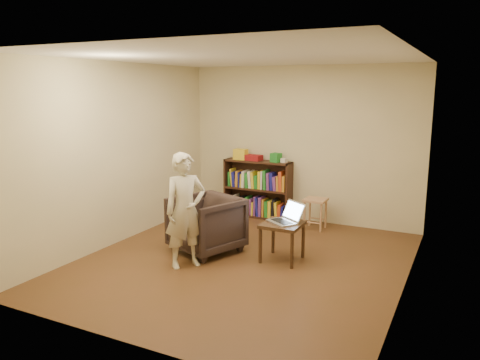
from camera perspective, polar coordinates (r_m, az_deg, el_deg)
The scene contains 15 objects.
floor at distance 6.22m, azimuth 0.38°, elevation -9.91°, with size 4.50×4.50×0.00m, color #4D3318.
ceiling at distance 5.81m, azimuth 0.41°, elevation 14.77°, with size 4.50×4.50×0.00m, color silver.
wall_back at distance 7.94m, azimuth 7.59°, elevation 4.30°, with size 4.00×4.00×0.00m, color #BAB18C.
wall_left at distance 6.98m, azimuth -14.53°, elevation 3.11°, with size 4.50×4.50×0.00m, color #BAB18C.
wall_right at distance 5.32m, azimuth 20.12°, elevation 0.36°, with size 4.50×4.50×0.00m, color #BAB18C.
bookshelf at distance 8.21m, azimuth 2.20°, elevation -1.48°, with size 1.20×0.30×1.00m.
box_yellow at distance 8.20m, azimuth 0.08°, elevation 3.15°, with size 0.22×0.16×0.18m, color yellow.
red_cloth at distance 8.12m, azimuth 1.68°, elevation 2.74°, with size 0.27×0.20×0.09m, color maroon.
box_green at distance 7.94m, azimuth 4.40°, elevation 2.74°, with size 0.15×0.15×0.15m, color #217C29.
box_white at distance 7.91m, azimuth 5.39°, elevation 2.39°, with size 0.09×0.09×0.07m, color silver.
stool at distance 7.58m, azimuth 9.19°, elevation -2.98°, with size 0.34×0.34×0.50m.
armchair at distance 6.48m, azimuth -4.18°, elevation -5.41°, with size 0.83×0.85×0.78m, color #2F231F.
side_table at distance 6.15m, azimuth 5.18°, elevation -6.00°, with size 0.50×0.50×0.51m.
laptop at distance 6.16m, azimuth 5.64°, elevation -4.60°, with size 0.52×0.52×0.26m.
person at distance 5.89m, azimuth -6.67°, elevation -3.71°, with size 0.53×0.35×1.46m, color beige.
Camera 1 is at (2.55, -5.21, 2.23)m, focal length 35.00 mm.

